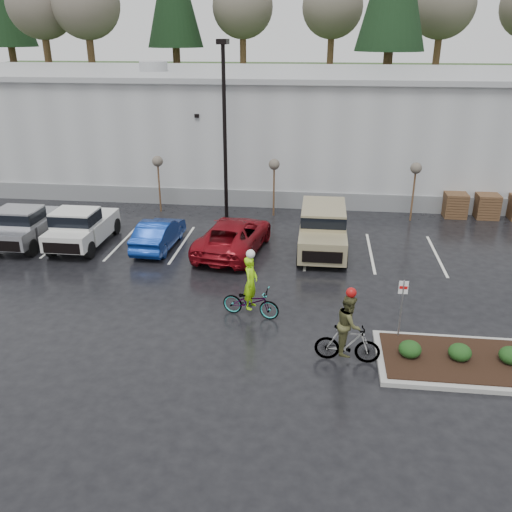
# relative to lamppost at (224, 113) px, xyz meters

# --- Properties ---
(ground) EXTENTS (120.00, 120.00, 0.00)m
(ground) POSITION_rel_lamppost_xyz_m (4.00, -12.00, -5.69)
(ground) COLOR black
(ground) RESTS_ON ground
(warehouse) EXTENTS (60.50, 15.50, 7.20)m
(warehouse) POSITION_rel_lamppost_xyz_m (4.00, 9.99, -2.04)
(warehouse) COLOR #A2A5A7
(warehouse) RESTS_ON ground
(wooded_ridge) EXTENTS (80.00, 25.00, 6.00)m
(wooded_ridge) POSITION_rel_lamppost_xyz_m (4.00, 33.00, -2.69)
(wooded_ridge) COLOR #203A18
(wooded_ridge) RESTS_ON ground
(lamppost) EXTENTS (0.50, 1.00, 9.22)m
(lamppost) POSITION_rel_lamppost_xyz_m (0.00, 0.00, 0.00)
(lamppost) COLOR black
(lamppost) RESTS_ON ground
(sapling_west) EXTENTS (0.60, 0.60, 3.20)m
(sapling_west) POSITION_rel_lamppost_xyz_m (-4.00, 1.00, -2.96)
(sapling_west) COLOR #49311D
(sapling_west) RESTS_ON ground
(sapling_mid) EXTENTS (0.60, 0.60, 3.20)m
(sapling_mid) POSITION_rel_lamppost_xyz_m (2.50, 1.00, -2.96)
(sapling_mid) COLOR #49311D
(sapling_mid) RESTS_ON ground
(sapling_east) EXTENTS (0.60, 0.60, 3.20)m
(sapling_east) POSITION_rel_lamppost_xyz_m (10.00, 1.00, -2.96)
(sapling_east) COLOR #49311D
(sapling_east) RESTS_ON ground
(pallet_stack_a) EXTENTS (1.20, 1.20, 1.35)m
(pallet_stack_a) POSITION_rel_lamppost_xyz_m (12.50, 2.00, -5.01)
(pallet_stack_a) COLOR #49311D
(pallet_stack_a) RESTS_ON ground
(pallet_stack_b) EXTENTS (1.20, 1.20, 1.35)m
(pallet_stack_b) POSITION_rel_lamppost_xyz_m (14.20, 2.00, -5.01)
(pallet_stack_b) COLOR #49311D
(pallet_stack_b) RESTS_ON ground
(curb_island) EXTENTS (8.00, 3.00, 0.15)m
(curb_island) POSITION_rel_lamppost_xyz_m (11.00, -13.00, -5.61)
(curb_island) COLOR gray
(curb_island) RESTS_ON ground
(mulch_bed) EXTENTS (7.60, 2.60, 0.04)m
(mulch_bed) POSITION_rel_lamppost_xyz_m (11.00, -13.00, -5.52)
(mulch_bed) COLOR black
(mulch_bed) RESTS_ON curb_island
(shrub_a) EXTENTS (0.70, 0.70, 0.52)m
(shrub_a) POSITION_rel_lamppost_xyz_m (8.00, -13.00, -5.27)
(shrub_a) COLOR #1A3312
(shrub_a) RESTS_ON curb_island
(shrub_b) EXTENTS (0.70, 0.70, 0.52)m
(shrub_b) POSITION_rel_lamppost_xyz_m (9.50, -13.00, -5.27)
(shrub_b) COLOR #1A3312
(shrub_b) RESTS_ON curb_island
(shrub_c) EXTENTS (0.70, 0.70, 0.52)m
(shrub_c) POSITION_rel_lamppost_xyz_m (11.00, -13.00, -5.27)
(shrub_c) COLOR #1A3312
(shrub_c) RESTS_ON curb_island
(fire_lane_sign) EXTENTS (0.30, 0.05, 2.20)m
(fire_lane_sign) POSITION_rel_lamppost_xyz_m (7.80, -11.80, -4.28)
(fire_lane_sign) COLOR gray
(fire_lane_sign) RESTS_ON ground
(pickup_silver) EXTENTS (2.10, 5.20, 1.96)m
(pickup_silver) POSITION_rel_lamppost_xyz_m (-8.89, -4.46, -4.71)
(pickup_silver) COLOR #ADAEB5
(pickup_silver) RESTS_ON ground
(pickup_white) EXTENTS (2.10, 5.20, 1.96)m
(pickup_white) POSITION_rel_lamppost_xyz_m (-6.14, -4.40, -4.71)
(pickup_white) COLOR silver
(pickup_white) RESTS_ON ground
(car_blue) EXTENTS (1.64, 4.27, 1.39)m
(car_blue) POSITION_rel_lamppost_xyz_m (-2.48, -4.50, -4.99)
(car_blue) COLOR navy
(car_blue) RESTS_ON ground
(car_red) EXTENTS (3.35, 5.93, 1.56)m
(car_red) POSITION_rel_lamppost_xyz_m (1.13, -4.62, -4.90)
(car_red) COLOR maroon
(car_red) RESTS_ON ground
(suv_tan) EXTENTS (2.20, 5.10, 2.06)m
(suv_tan) POSITION_rel_lamppost_xyz_m (5.23, -4.13, -4.66)
(suv_tan) COLOR gray
(suv_tan) RESTS_ON ground
(cyclist_hivis) EXTENTS (2.24, 1.19, 2.58)m
(cyclist_hivis) POSITION_rel_lamppost_xyz_m (2.72, -10.71, -4.90)
(cyclist_hivis) COLOR #3F3F44
(cyclist_hivis) RESTS_ON ground
(cyclist_olive) EXTENTS (1.98, 0.96, 2.53)m
(cyclist_olive) POSITION_rel_lamppost_xyz_m (6.06, -13.24, -4.77)
(cyclist_olive) COLOR #3F3F44
(cyclist_olive) RESTS_ON ground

